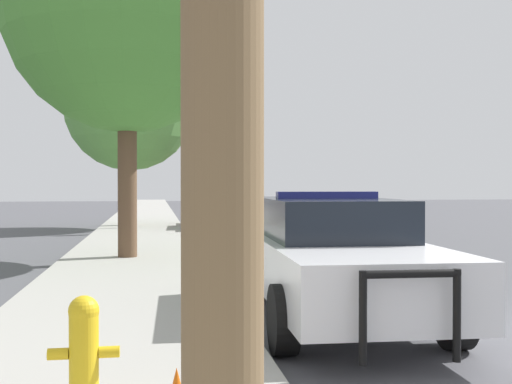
{
  "coord_description": "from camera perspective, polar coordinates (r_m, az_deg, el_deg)",
  "views": [
    {
      "loc": [
        -4.66,
        -6.21,
        1.72
      ],
      "look_at": [
        -0.7,
        18.51,
        1.36
      ],
      "focal_mm": 45.0,
      "sensor_mm": 36.0,
      "label": 1
    }
  ],
  "objects": [
    {
      "name": "tree_sidewalk_mid",
      "position": [
        24.65,
        -11.16,
        7.53
      ],
      "size": [
        4.87,
        4.87,
        6.93
      ],
      "color": "brown",
      "rests_on": "sidewalk_left"
    },
    {
      "name": "fire_hydrant",
      "position": [
        4.76,
        -15.05,
        -13.35
      ],
      "size": [
        0.49,
        0.21,
        0.8
      ],
      "color": "gold",
      "rests_on": "sidewalk_left"
    },
    {
      "name": "sidewalk_left",
      "position": [
        6.44,
        -13.1,
        -14.09
      ],
      "size": [
        3.0,
        110.0,
        0.13
      ],
      "color": "#A3A099",
      "rests_on": "ground_plane"
    },
    {
      "name": "car_background_midblock",
      "position": [
        23.35,
        -3.01,
        -1.55
      ],
      "size": [
        2.0,
        4.66,
        1.4
      ],
      "rotation": [
        0.0,
        0.0,
        -0.04
      ],
      "color": "maroon",
      "rests_on": "ground_plane"
    },
    {
      "name": "traffic_light",
      "position": [
        23.13,
        -7.77,
        6.78
      ],
      "size": [
        3.77,
        0.35,
        5.7
      ],
      "color": "#424247",
      "rests_on": "sidewalk_left"
    },
    {
      "name": "box_truck",
      "position": [
        50.68,
        -1.09,
        0.92
      ],
      "size": [
        2.86,
        6.7,
        3.43
      ],
      "rotation": [
        0.0,
        0.0,
        3.08
      ],
      "color": "black",
      "rests_on": "ground_plane"
    },
    {
      "name": "police_car",
      "position": [
        8.25,
        6.65,
        -5.53
      ],
      "size": [
        2.16,
        5.4,
        1.61
      ],
      "rotation": [
        0.0,
        0.0,
        3.11
      ],
      "color": "white",
      "rests_on": "ground_plane"
    },
    {
      "name": "tree_sidewalk_near",
      "position": [
        14.51,
        -11.41,
        15.54
      ],
      "size": [
        5.26,
        5.26,
        7.92
      ],
      "color": "brown",
      "rests_on": "sidewalk_left"
    }
  ]
}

